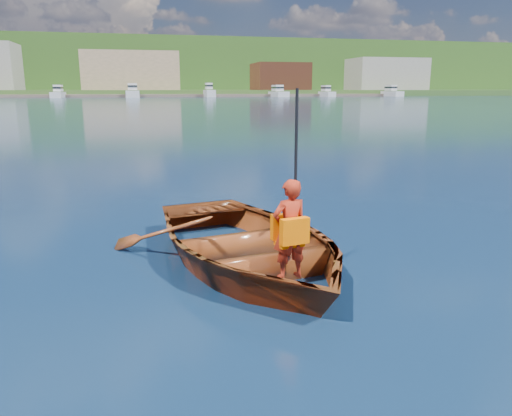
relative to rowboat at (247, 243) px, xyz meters
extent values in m
plane|color=#122B42|center=(1.38, 0.88, -0.29)|extent=(600.00, 600.00, 0.00)
imported|color=brown|center=(0.00, 0.00, 0.00)|extent=(3.85, 4.80, 0.88)
imported|color=#B42A15|center=(0.33, -0.85, 0.40)|extent=(0.48, 0.36, 1.18)
cube|color=#FB6C00|center=(0.36, -0.97, 0.41)|extent=(0.35, 0.17, 0.30)
cube|color=#FB6C00|center=(0.31, -0.73, 0.41)|extent=(0.35, 0.15, 0.30)
cube|color=#FB6C00|center=(0.33, -0.85, 0.23)|extent=(0.34, 0.28, 0.05)
cylinder|color=black|center=(0.45, -0.67, 0.90)|extent=(0.04, 0.04, 2.18)
cube|color=#365727|center=(1.38, 190.88, 0.71)|extent=(400.00, 80.00, 2.00)
cube|color=#304D21|center=(1.38, 240.88, 10.71)|extent=(400.00, 100.00, 22.00)
cube|color=brown|center=(1.29, 148.88, 0.11)|extent=(160.01, 4.36, 0.80)
cube|color=gray|center=(-3.62, 165.88, 7.71)|extent=(30.00, 16.00, 12.00)
cube|color=maroon|center=(46.38, 165.88, 6.21)|extent=(18.00, 16.00, 9.00)
cube|color=gray|center=(86.38, 165.88, 7.21)|extent=(26.00, 16.00, 11.00)
cube|color=silver|center=(-23.35, 143.88, 0.37)|extent=(2.89, 10.33, 1.65)
cube|color=silver|center=(-23.35, 144.91, 2.26)|extent=(2.02, 4.65, 1.80)
cube|color=black|center=(-23.35, 144.91, 2.36)|extent=(2.08, 4.86, 0.50)
cube|color=silver|center=(-3.20, 143.88, 0.54)|extent=(3.66, 13.07, 2.09)
cube|color=silver|center=(-3.20, 145.19, 2.70)|extent=(2.56, 5.88, 1.80)
cube|color=black|center=(-3.20, 145.19, 2.80)|extent=(2.64, 6.15, 0.50)
cube|color=silver|center=(18.75, 143.88, 0.62)|extent=(2.56, 9.14, 2.28)
cube|color=silver|center=(18.75, 144.79, 2.89)|extent=(1.79, 4.11, 1.80)
cube|color=black|center=(18.75, 144.79, 2.99)|extent=(1.84, 4.30, 0.50)
cube|color=silver|center=(39.88, 143.88, 0.40)|extent=(3.42, 12.23, 1.72)
cube|color=silver|center=(39.88, 145.10, 2.33)|extent=(2.40, 5.50, 1.80)
cube|color=black|center=(39.88, 145.10, 2.43)|extent=(2.47, 5.75, 0.50)
cube|color=silver|center=(55.44, 143.88, 0.37)|extent=(2.55, 9.10, 1.66)
cube|color=silver|center=(55.44, 144.79, 2.27)|extent=(1.78, 4.10, 1.80)
cube|color=black|center=(55.44, 144.79, 2.37)|extent=(1.83, 4.28, 0.50)
cube|color=silver|center=(77.60, 143.88, 0.43)|extent=(2.89, 10.32, 1.81)
cube|color=silver|center=(77.60, 144.91, 2.42)|extent=(2.02, 4.64, 1.80)
cube|color=black|center=(77.60, 144.91, 2.52)|extent=(2.08, 4.85, 0.50)
cylinder|color=#382314|center=(-54.39, 238.23, 12.43)|extent=(0.80, 0.80, 2.51)
sphere|color=#164F19|center=(-54.39, 238.23, 15.78)|extent=(4.69, 4.69, 4.69)
cylinder|color=#382314|center=(39.17, 209.33, 6.66)|extent=(0.80, 0.80, 2.53)
sphere|color=#164F19|center=(39.17, 209.33, 10.03)|extent=(4.72, 4.72, 4.72)
cylinder|color=#382314|center=(64.52, 232.72, 11.98)|extent=(0.80, 0.80, 3.81)
sphere|color=#164F19|center=(64.52, 232.72, 17.07)|extent=(7.12, 7.12, 7.12)
cylinder|color=#382314|center=(66.93, 215.28, 8.17)|extent=(0.80, 0.80, 3.17)
sphere|color=#164F19|center=(66.93, 215.28, 12.40)|extent=(5.91, 5.91, 5.91)
cylinder|color=#382314|center=(132.62, 273.48, 19.88)|extent=(0.80, 0.80, 3.31)
sphere|color=#164F19|center=(132.62, 273.48, 24.30)|extent=(6.18, 6.18, 6.18)
cylinder|color=#382314|center=(155.22, 219.03, 9.03)|extent=(0.80, 0.80, 3.38)
sphere|color=#164F19|center=(155.22, 219.03, 13.53)|extent=(6.30, 6.30, 6.30)
cylinder|color=#382314|center=(158.09, 278.48, 20.99)|extent=(0.80, 0.80, 3.53)
sphere|color=#164F19|center=(158.09, 278.48, 25.70)|extent=(6.58, 6.58, 6.58)
cylinder|color=#382314|center=(-51.27, 251.24, 15.63)|extent=(0.80, 0.80, 3.70)
sphere|color=#164F19|center=(-51.27, 251.24, 20.56)|extent=(6.90, 6.90, 6.90)
cylinder|color=#382314|center=(140.16, 265.84, 18.52)|extent=(0.80, 0.80, 3.64)
sphere|color=#164F19|center=(140.16, 265.84, 23.38)|extent=(6.80, 6.80, 6.80)
cylinder|color=#382314|center=(55.09, 208.90, 6.61)|extent=(0.80, 0.80, 2.59)
sphere|color=#164F19|center=(55.09, 208.90, 10.06)|extent=(4.83, 4.83, 4.83)
camera|label=1|loc=(-1.27, -6.16, 1.97)|focal=35.00mm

